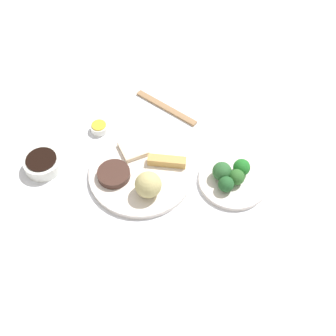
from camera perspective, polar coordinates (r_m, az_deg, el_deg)
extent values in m
cube|color=white|center=(1.26, -3.78, -1.14)|extent=(2.20, 2.20, 0.02)
cylinder|color=white|center=(1.25, -3.54, -0.55)|extent=(0.30, 0.30, 0.02)
sphere|color=tan|center=(1.17, -2.60, -2.20)|extent=(0.07, 0.07, 0.07)
cube|color=tan|center=(1.24, -0.15, 0.90)|extent=(0.06, 0.11, 0.02)
cube|color=beige|center=(1.28, -4.52, 2.52)|extent=(0.09, 0.08, 0.01)
cylinder|color=#40271F|center=(1.22, -7.06, -0.96)|extent=(0.09, 0.09, 0.02)
cylinder|color=white|center=(1.24, 8.49, -1.59)|extent=(0.20, 0.20, 0.01)
sphere|color=#1F7225|center=(1.23, 9.59, 0.09)|extent=(0.05, 0.05, 0.05)
sphere|color=#2D6432|center=(1.21, 7.05, -0.43)|extent=(0.05, 0.05, 0.05)
sphere|color=#2F672A|center=(1.21, 8.94, -1.18)|extent=(0.05, 0.05, 0.05)
sphere|color=#23582A|center=(1.20, 7.59, -2.11)|extent=(0.04, 0.04, 0.04)
cylinder|color=white|center=(1.30, -16.03, 0.54)|extent=(0.11, 0.11, 0.04)
cylinder|color=black|center=(1.28, -16.24, 1.09)|extent=(0.09, 0.09, 0.00)
cylinder|color=white|center=(1.36, -8.95, 5.19)|extent=(0.05, 0.05, 0.02)
cylinder|color=yellow|center=(1.35, -9.03, 5.56)|extent=(0.04, 0.04, 0.00)
cube|color=#9F7851|center=(1.41, -0.25, 7.87)|extent=(0.19, 0.16, 0.01)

